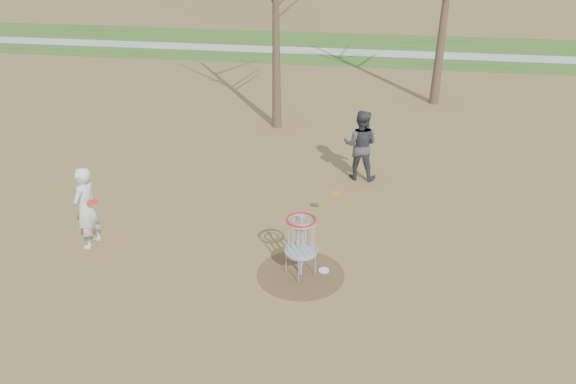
# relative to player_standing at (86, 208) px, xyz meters

# --- Properties ---
(ground) EXTENTS (160.00, 160.00, 0.00)m
(ground) POSITION_rel_player_standing_xyz_m (4.73, -0.40, -0.93)
(ground) COLOR brown
(ground) RESTS_ON ground
(green_band) EXTENTS (160.00, 8.00, 0.01)m
(green_band) POSITION_rel_player_standing_xyz_m (4.73, 20.60, -0.93)
(green_band) COLOR #2D5119
(green_band) RESTS_ON ground
(footpath) EXTENTS (160.00, 1.50, 0.01)m
(footpath) POSITION_rel_player_standing_xyz_m (4.73, 19.60, -0.92)
(footpath) COLOR #9E9E99
(footpath) RESTS_ON green_band
(dirt_circle) EXTENTS (1.80, 1.80, 0.01)m
(dirt_circle) POSITION_rel_player_standing_xyz_m (4.73, -0.40, -0.93)
(dirt_circle) COLOR #47331E
(dirt_circle) RESTS_ON ground
(player_standing) EXTENTS (0.52, 0.73, 1.86)m
(player_standing) POSITION_rel_player_standing_xyz_m (0.00, 0.00, 0.00)
(player_standing) COLOR silver
(player_standing) RESTS_ON ground
(player_throwing) EXTENTS (1.02, 0.83, 1.95)m
(player_throwing) POSITION_rel_player_standing_xyz_m (5.69, 4.44, 0.04)
(player_throwing) COLOR #36383C
(player_throwing) RESTS_ON ground
(disc_grounded) EXTENTS (0.22, 0.22, 0.02)m
(disc_grounded) POSITION_rel_player_standing_xyz_m (5.19, -0.21, -0.91)
(disc_grounded) COLOR silver
(disc_grounded) RESTS_ON dirt_circle
(discs_in_play) EXTENTS (5.21, 2.08, 0.39)m
(discs_in_play) POSITION_rel_player_standing_xyz_m (2.87, 0.82, 0.07)
(discs_in_play) COLOR orange
(discs_in_play) RESTS_ON ground
(disc_golf_basket) EXTENTS (0.64, 0.64, 1.35)m
(disc_golf_basket) POSITION_rel_player_standing_xyz_m (4.73, -0.40, -0.02)
(disc_golf_basket) COLOR #9EA3AD
(disc_golf_basket) RESTS_ON ground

